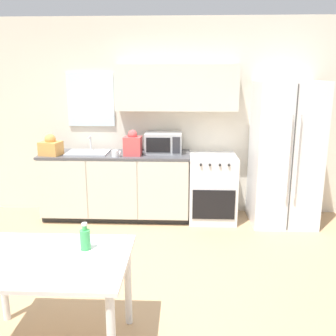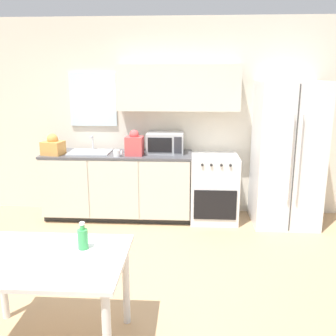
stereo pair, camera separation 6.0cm
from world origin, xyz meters
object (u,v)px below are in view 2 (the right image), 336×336
at_px(refrigerator, 287,154).
at_px(coffee_mug, 117,153).
at_px(oven_range, 214,188).
at_px(dining_table, 45,271).
at_px(microwave, 165,143).
at_px(drink_bottle, 83,238).

bearing_deg(refrigerator, coffee_mug, -176.05).
xyz_separation_m(oven_range, dining_table, (-1.32, -2.64, 0.18)).
xyz_separation_m(microwave, coffee_mug, (-0.60, -0.30, -0.09)).
bearing_deg(oven_range, refrigerator, -3.25).
bearing_deg(drink_bottle, oven_range, 66.58).
height_order(oven_range, drink_bottle, drink_bottle).
bearing_deg(coffee_mug, drink_bottle, -85.17).
relative_size(dining_table, drink_bottle, 5.60).
relative_size(refrigerator, coffee_mug, 15.63).
relative_size(microwave, coffee_mug, 4.13).
bearing_deg(refrigerator, oven_range, 176.75).
relative_size(microwave, drink_bottle, 2.47).
height_order(coffee_mug, drink_bottle, coffee_mug).
xyz_separation_m(refrigerator, coffee_mug, (-2.20, -0.15, 0.02)).
relative_size(oven_range, coffee_mug, 7.46).
distance_m(microwave, dining_table, 2.85).
distance_m(refrigerator, drink_bottle, 3.17).
bearing_deg(coffee_mug, dining_table, -91.01).
bearing_deg(oven_range, coffee_mug, -170.89).
relative_size(coffee_mug, drink_bottle, 0.60).
relative_size(refrigerator, drink_bottle, 9.35).
bearing_deg(dining_table, drink_bottle, 31.18).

